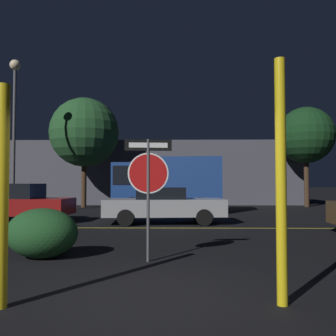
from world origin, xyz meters
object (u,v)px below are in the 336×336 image
at_px(stop_sign, 148,174).
at_px(passing_car_1, 13,203).
at_px(tree_0, 84,133).
at_px(yellow_pole_right, 281,180).
at_px(delivery_truck, 166,182).
at_px(yellow_pole_left, 2,195).
at_px(passing_car_2, 163,205).
at_px(street_lamp, 15,105).
at_px(tree_1, 306,135).
at_px(hedge_bush_1, 42,233).

relative_size(stop_sign, passing_car_1, 0.51).
bearing_deg(tree_0, yellow_pole_right, -69.29).
relative_size(delivery_truck, tree_0, 0.83).
height_order(yellow_pole_left, passing_car_1, yellow_pole_left).
bearing_deg(passing_car_1, passing_car_2, -91.19).
relative_size(stop_sign, tree_0, 0.35).
relative_size(yellow_pole_right, tree_0, 0.45).
xyz_separation_m(passing_car_1, passing_car_2, (5.95, -0.36, -0.04)).
xyz_separation_m(delivery_truck, street_lamp, (-7.75, -0.82, 3.93)).
bearing_deg(tree_1, stop_sign, -118.08).
distance_m(yellow_pole_left, passing_car_2, 9.89).
xyz_separation_m(yellow_pole_right, street_lamp, (-9.56, 14.05, 3.95)).
height_order(hedge_bush_1, passing_car_1, passing_car_1).
xyz_separation_m(passing_car_1, tree_0, (0.64, 8.87, 4.00)).
distance_m(stop_sign, passing_car_1, 9.43).
height_order(stop_sign, yellow_pole_left, yellow_pole_left).
bearing_deg(tree_0, yellow_pole_left, -79.27).
distance_m(passing_car_1, street_lamp, 6.58).
distance_m(stop_sign, hedge_bush_1, 2.53).
height_order(yellow_pole_right, passing_car_2, yellow_pole_right).
xyz_separation_m(hedge_bush_1, delivery_truck, (2.27, 12.00, 1.09)).
bearing_deg(street_lamp, yellow_pole_left, -66.96).
bearing_deg(passing_car_2, tree_1, 134.28).
bearing_deg(delivery_truck, yellow_pole_right, -168.28).
height_order(passing_car_1, tree_0, tree_0).
height_order(stop_sign, hedge_bush_1, stop_sign).
height_order(passing_car_2, tree_0, tree_0).
height_order(passing_car_1, passing_car_2, passing_car_1).
relative_size(stop_sign, street_lamp, 0.31).
xyz_separation_m(hedge_bush_1, passing_car_1, (-3.66, 7.02, 0.23)).
xyz_separation_m(yellow_pole_left, delivery_truck, (1.70, 15.04, 0.21)).
distance_m(passing_car_2, street_lamp, 10.19).
relative_size(yellow_pole_right, delivery_truck, 0.55).
height_order(hedge_bush_1, street_lamp, street_lamp).
relative_size(yellow_pole_right, street_lamp, 0.40).
bearing_deg(passing_car_1, delivery_truck, -47.79).
distance_m(stop_sign, street_lamp, 14.31).
bearing_deg(stop_sign, yellow_pole_right, -59.70).
xyz_separation_m(yellow_pole_right, tree_1, (7.21, 19.62, 3.06)).
bearing_deg(yellow_pole_right, tree_0, 110.71).
distance_m(yellow_pole_left, hedge_bush_1, 3.22).
xyz_separation_m(yellow_pole_right, passing_car_1, (-7.74, 9.90, -0.83)).
bearing_deg(yellow_pole_left, yellow_pole_right, 2.72).
xyz_separation_m(passing_car_2, street_lamp, (-7.77, 4.50, 4.82)).
relative_size(yellow_pole_left, tree_1, 0.43).
bearing_deg(yellow_pole_right, passing_car_1, 128.01).
relative_size(yellow_pole_right, tree_1, 0.49).
height_order(passing_car_2, delivery_truck, delivery_truck).
height_order(stop_sign, tree_0, tree_0).
xyz_separation_m(yellow_pole_right, delivery_truck, (-1.81, 14.87, 0.02)).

